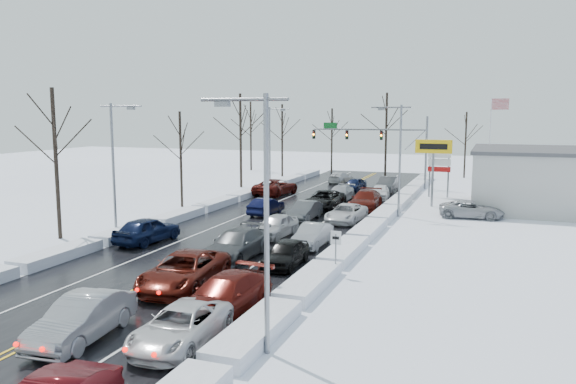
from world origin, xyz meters
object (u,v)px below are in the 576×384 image
at_px(traffic_signal_mast, 381,139).
at_px(oncoming_car_0, 266,215).
at_px(tires_plus_sign, 433,151).
at_px(flagpole, 491,135).

height_order(traffic_signal_mast, oncoming_car_0, traffic_signal_mast).
distance_m(tires_plus_sign, oncoming_car_0, 16.11).
xyz_separation_m(traffic_signal_mast, flagpole, (11.72, 2.01, 0.45)).
height_order(tires_plus_sign, oncoming_car_0, tires_plus_sign).
height_order(traffic_signal_mast, flagpole, flagpole).
bearing_deg(traffic_signal_mast, flagpole, 9.73).
height_order(tires_plus_sign, flagpole, flagpole).
bearing_deg(oncoming_car_0, tires_plus_sign, -139.58).
xyz_separation_m(traffic_signal_mast, tires_plus_sign, (7.05, -12.00, -0.49)).
distance_m(traffic_signal_mast, flagpole, 11.90).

